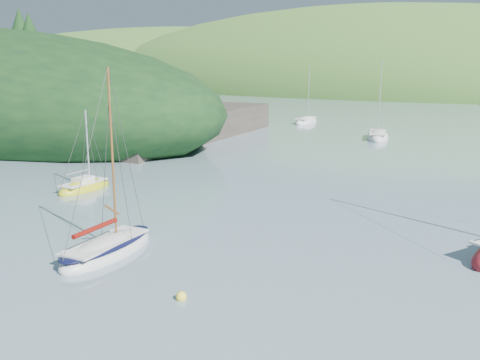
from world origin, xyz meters
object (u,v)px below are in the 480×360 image
Objects in this scene: daysailer_white at (107,249)px; distant_sloop_a at (378,137)px; distant_sloop_c at (306,122)px; sailboat_yellow at (84,188)px.

daysailer_white is 0.93× the size of distant_sloop_a.
sailboat_yellow is at bearing -87.29° from distant_sloop_c.
sailboat_yellow is at bearing 135.50° from daysailer_white.
daysailer_white is 14.96m from sailboat_yellow.
distant_sloop_a reaches higher than distant_sloop_c.
distant_sloop_a is (8.49, 39.82, 0.02)m from sailboat_yellow.
distant_sloop_c is (-7.54, 50.73, 0.00)m from sailboat_yellow.
daysailer_white is 62.55m from distant_sloop_c.
distant_sloop_c reaches higher than sailboat_yellow.
daysailer_white is 48.58m from distant_sloop_a.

